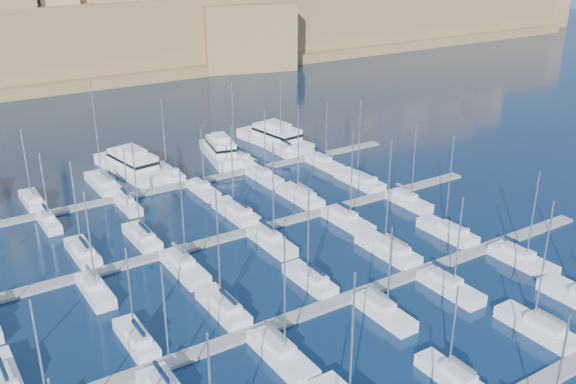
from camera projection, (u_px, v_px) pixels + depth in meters
ground at (288, 260)px, 84.01m from camera, size 600.00×600.00×0.00m
pontoon_mid_near at (344, 299)px, 74.60m from camera, size 84.00×2.00×0.40m
pontoon_mid_far at (250, 231)px, 91.71m from camera, size 84.00×2.00×0.40m
pontoon_far at (186, 184)px, 108.82m from camera, size 84.00×2.00×0.40m
sailboat_3 at (452, 377)px, 60.83m from camera, size 2.32×7.73×10.66m
sailboat_4 at (538, 327)px, 68.31m from camera, size 2.79×9.30×15.47m
sailboat_12 at (4, 379)px, 60.37m from camera, size 2.72×9.06×15.08m
sailboat_13 at (136, 339)px, 66.44m from camera, size 2.39×7.96×11.36m
sailboat_14 at (223, 307)px, 72.05m from camera, size 2.70×9.00×15.14m
sailboat_15 at (310, 280)px, 77.80m from camera, size 2.55×8.51×12.55m
sailboat_16 at (388, 249)px, 85.11m from camera, size 3.08×10.27×16.04m
sailboat_17 at (448, 232)px, 90.25m from camera, size 2.85×9.51×14.96m
sailboat_20 at (282, 355)px, 63.90m from camera, size 2.84×9.46×14.43m
sailboat_21 at (383, 312)px, 71.23m from camera, size 2.53×8.42×11.53m
sailboat_22 at (450, 287)px, 76.20m from camera, size 2.65×8.84×12.78m
sailboat_23 at (522, 260)px, 82.52m from camera, size 2.78×9.28×13.33m
sailboat_25 at (83, 253)px, 84.36m from camera, size 2.62×8.73×13.52m
sailboat_26 at (142, 237)px, 88.56m from camera, size 2.67×8.90×14.73m
sailboat_27 at (236, 212)px, 96.62m from camera, size 3.05×10.16×14.50m
sailboat_28 at (300, 196)px, 102.38m from camera, size 2.97×9.91×15.75m
sailboat_29 at (360, 181)px, 108.82m from camera, size 3.12×10.39×14.82m
sailboat_31 at (95, 290)px, 75.53m from camera, size 2.50×8.32×13.68m
sailboat_32 at (184, 267)px, 80.64m from camera, size 2.89×9.64×14.24m
sailboat_33 at (272, 241)px, 87.43m from camera, size 2.73×9.10×15.29m
sailboat_34 at (347, 220)px, 93.77m from camera, size 2.85×9.51×14.87m
sailboat_35 at (408, 201)px, 100.53m from camera, size 2.52×8.39×13.60m
sailboat_37 at (33, 201)px, 100.67m from camera, size 2.56×8.54×12.62m
sailboat_38 at (103, 184)px, 107.40m from camera, size 3.25×10.82×18.73m
sailboat_39 at (168, 173)px, 112.47m from camera, size 2.77×9.22×14.13m
sailboat_40 at (236, 157)px, 120.06m from camera, size 3.20×10.66×15.30m
sailboat_41 at (282, 150)px, 124.18m from camera, size 2.60×8.67×14.68m
sailboat_43 at (49, 222)px, 93.26m from camera, size 2.12×7.08×11.66m
sailboat_44 at (128, 205)px, 99.16m from camera, size 2.19×7.31×10.20m
sailboat_45 at (203, 189)px, 105.14m from camera, size 2.48×8.28×11.59m
sailboat_46 at (264, 177)px, 110.69m from camera, size 2.66×8.88×12.88m
sailboat_47 at (324, 163)px, 117.15m from camera, size 2.66×8.88×12.40m
motor_yacht_b at (132, 165)px, 113.44m from camera, size 8.04×18.85×5.25m
motor_yacht_c at (221, 151)px, 120.65m from camera, size 7.55×15.52×5.25m
motor_yacht_d at (275, 137)px, 128.55m from camera, size 7.71×18.84×5.25m
fortified_city at (16, 20)px, 199.15m from camera, size 460.00×108.95×59.52m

